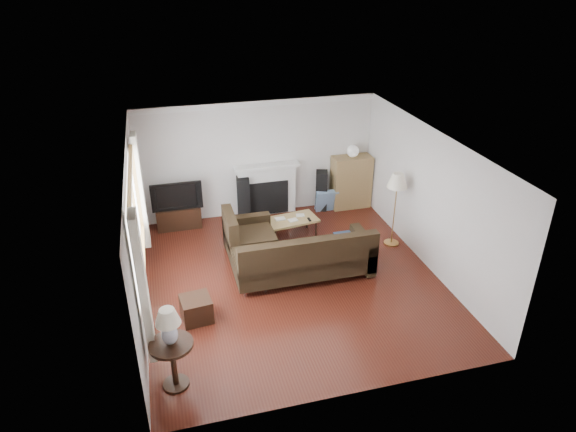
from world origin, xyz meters
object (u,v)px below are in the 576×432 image
object	(u,v)px
sectional_sofa	(303,254)
side_table	(174,364)
bookshelf	(351,182)
floor_lamp	(395,210)
coffee_table	(292,227)
tv_stand	(179,217)

from	to	relation	value
sectional_sofa	side_table	world-z (taller)	sectional_sofa
bookshelf	floor_lamp	bearing A→B (deg)	-84.33
sectional_sofa	coffee_table	world-z (taller)	sectional_sofa
bookshelf	tv_stand	bearing A→B (deg)	-179.76
sectional_sofa	tv_stand	bearing A→B (deg)	129.33
coffee_table	side_table	size ratio (longest dim) A/B	1.43
floor_lamp	sectional_sofa	bearing A→B (deg)	-162.72
coffee_table	floor_lamp	bearing A→B (deg)	-32.00
bookshelf	side_table	world-z (taller)	bookshelf
tv_stand	floor_lamp	world-z (taller)	floor_lamp
tv_stand	floor_lamp	xyz separation A→B (m)	(3.99, -1.80, 0.52)
coffee_table	floor_lamp	size ratio (longest dim) A/B	0.68
coffee_table	tv_stand	bearing A→B (deg)	146.95
floor_lamp	bookshelf	bearing A→B (deg)	95.67
coffee_table	side_table	bearing A→B (deg)	-134.37
bookshelf	floor_lamp	size ratio (longest dim) A/B	0.79
bookshelf	sectional_sofa	size ratio (longest dim) A/B	0.45
bookshelf	sectional_sofa	distance (m)	3.05
sectional_sofa	side_table	bearing A→B (deg)	-138.62
floor_lamp	side_table	size ratio (longest dim) A/B	2.11
floor_lamp	side_table	bearing A→B (deg)	-148.23
coffee_table	side_table	distance (m)	4.34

